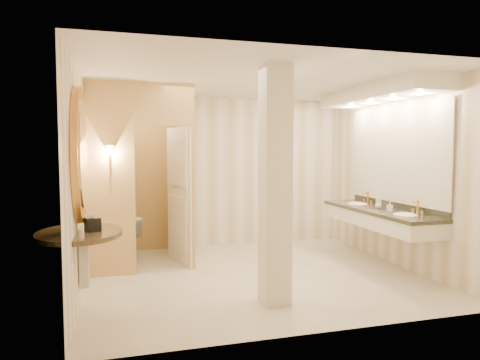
# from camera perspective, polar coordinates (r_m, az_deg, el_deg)

# --- Properties ---
(floor) EXTENTS (4.50, 4.50, 0.00)m
(floor) POSITION_cam_1_polar(r_m,az_deg,el_deg) (6.17, 1.92, -12.52)
(floor) COLOR beige
(floor) RESTS_ON ground
(ceiling) EXTENTS (4.50, 4.50, 0.00)m
(ceiling) POSITION_cam_1_polar(r_m,az_deg,el_deg) (5.99, 1.98, 13.09)
(ceiling) COLOR silver
(ceiling) RESTS_ON wall_back
(wall_back) EXTENTS (4.50, 0.02, 2.70)m
(wall_back) POSITION_cam_1_polar(r_m,az_deg,el_deg) (7.86, -2.42, 1.05)
(wall_back) COLOR silver
(wall_back) RESTS_ON floor
(wall_front) EXTENTS (4.50, 0.02, 2.70)m
(wall_front) POSITION_cam_1_polar(r_m,az_deg,el_deg) (4.07, 10.41, -1.76)
(wall_front) COLOR silver
(wall_front) RESTS_ON floor
(wall_left) EXTENTS (0.02, 4.00, 2.70)m
(wall_left) POSITION_cam_1_polar(r_m,az_deg,el_deg) (5.68, -20.27, -0.33)
(wall_left) COLOR silver
(wall_left) RESTS_ON floor
(wall_right) EXTENTS (0.02, 4.00, 2.70)m
(wall_right) POSITION_cam_1_polar(r_m,az_deg,el_deg) (6.94, 19.96, 0.43)
(wall_right) COLOR silver
(wall_right) RESTS_ON floor
(toilet_closet) EXTENTS (1.50, 1.55, 2.70)m
(toilet_closet) POSITION_cam_1_polar(r_m,az_deg,el_deg) (6.66, -9.82, 0.77)
(toilet_closet) COLOR #F5D080
(toilet_closet) RESTS_ON floor
(wall_sconce) EXTENTS (0.14, 0.14, 0.42)m
(wall_sconce) POSITION_cam_1_polar(r_m,az_deg,el_deg) (6.08, -16.96, 3.62)
(wall_sconce) COLOR gold
(wall_sconce) RESTS_ON toilet_closet
(vanity) EXTENTS (0.75, 2.49, 2.09)m
(vanity) POSITION_cam_1_polar(r_m,az_deg,el_deg) (6.74, 18.37, 2.73)
(vanity) COLOR silver
(vanity) RESTS_ON floor
(console_shelf) EXTENTS (1.13, 1.13, 2.02)m
(console_shelf) POSITION_cam_1_polar(r_m,az_deg,el_deg) (4.92, -20.57, -0.94)
(console_shelf) COLOR black
(console_shelf) RESTS_ON floor
(pillar) EXTENTS (0.31, 0.31, 2.70)m
(pillar) POSITION_cam_1_polar(r_m,az_deg,el_deg) (4.86, 4.70, -0.78)
(pillar) COLOR silver
(pillar) RESTS_ON floor
(tissue_box) EXTENTS (0.19, 0.19, 0.15)m
(tissue_box) POSITION_cam_1_polar(r_m,az_deg,el_deg) (4.93, -19.05, -5.62)
(tissue_box) COLOR black
(tissue_box) RESTS_ON console_shelf
(toilet) EXTENTS (0.58, 0.76, 0.69)m
(toilet) POSITION_cam_1_polar(r_m,az_deg,el_deg) (7.31, -15.17, -7.26)
(toilet) COLOR white
(toilet) RESTS_ON floor
(soap_bottle_a) EXTENTS (0.09, 0.09, 0.15)m
(soap_bottle_a) POSITION_cam_1_polar(r_m,az_deg,el_deg) (6.48, 19.34, -3.37)
(soap_bottle_a) COLOR beige
(soap_bottle_a) RESTS_ON vanity
(soap_bottle_b) EXTENTS (0.11, 0.11, 0.11)m
(soap_bottle_b) POSITION_cam_1_polar(r_m,az_deg,el_deg) (6.80, 17.96, -3.16)
(soap_bottle_b) COLOR silver
(soap_bottle_b) RESTS_ON vanity
(soap_bottle_c) EXTENTS (0.10, 0.10, 0.23)m
(soap_bottle_c) POSITION_cam_1_polar(r_m,az_deg,el_deg) (6.82, 17.99, -2.63)
(soap_bottle_c) COLOR #C6B28C
(soap_bottle_c) RESTS_ON vanity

